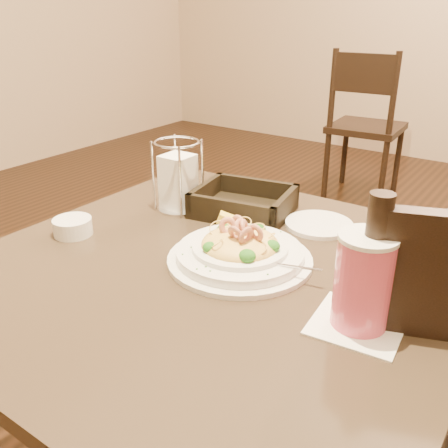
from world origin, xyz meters
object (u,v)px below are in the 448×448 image
Objects in this scene: main_table at (218,361)px; dining_chair_far at (365,122)px; pasta_bowl at (240,250)px; butter_ramekin at (73,227)px; drink_glass at (363,282)px; bread_basket at (244,205)px; side_plate at (319,224)px; napkin_caddy at (178,180)px.

dining_chair_far reaches higher than main_table.
main_table is at bearing -122.87° from pasta_bowl.
butter_ramekin reaches higher than main_table.
drink_glass is (0.29, -0.03, 0.30)m from main_table.
dining_chair_far is 3.02× the size of pasta_bowl.
bread_basket is at bearing 98.49° from dining_chair_far.
side_plate is (0.08, 0.28, 0.23)m from main_table.
drink_glass is 1.02× the size of side_plate.
drink_glass reaches higher than main_table.
side_plate is 0.54m from butter_ramekin.
side_plate is at bearing 74.58° from main_table.
main_table is 5.90× the size of drink_glass.
bread_basket is at bearing 53.04° from butter_ramekin.
main_table is 2.92× the size of pasta_bowl.
dining_chair_far reaches higher than pasta_bowl.
napkin_caddy reaches higher than bread_basket.
dining_chair_far is 6.10× the size of drink_glass.
butter_ramekin is at bearing -126.96° from bread_basket.
drink_glass is at bearing -35.24° from bread_basket.
dining_chair_far is 2.21m from napkin_caddy.
dining_chair_far is at bearing 107.29° from side_plate.
dining_chair_far is 2.43m from butter_ramekin.
butter_ramekin is (0.23, -2.41, 0.23)m from dining_chair_far.
dining_chair_far reaches higher than drink_glass.
napkin_caddy is at bearing 158.61° from drink_glass.
dining_chair_far is 2.16m from bread_basket.
pasta_bowl is (0.02, 0.04, 0.25)m from main_table.
dining_chair_far reaches higher than napkin_caddy.
bread_basket is at bearing 121.44° from pasta_bowl.
drink_glass is at bearing -21.39° from napkin_caddy.
main_table is at bearing -105.42° from side_plate.
bread_basket is (-0.13, 0.21, -0.00)m from pasta_bowl.
pasta_bowl is 3.75× the size of butter_ramekin.
main_table is at bearing 174.44° from drink_glass.
drink_glass is at bearing -55.66° from side_plate.
pasta_bowl is 0.38m from butter_ramekin.
side_plate is (0.32, 0.10, -0.07)m from napkin_caddy.
main_table is 2.41m from dining_chair_far.
napkin_caddy is (-0.27, 0.14, 0.05)m from pasta_bowl.
drink_glass is at bearing 3.24° from butter_ramekin.
pasta_bowl reaches higher than butter_ramekin.
drink_glass is at bearing 105.80° from dining_chair_far.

